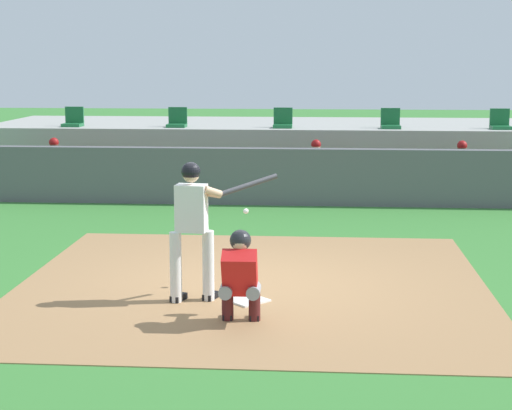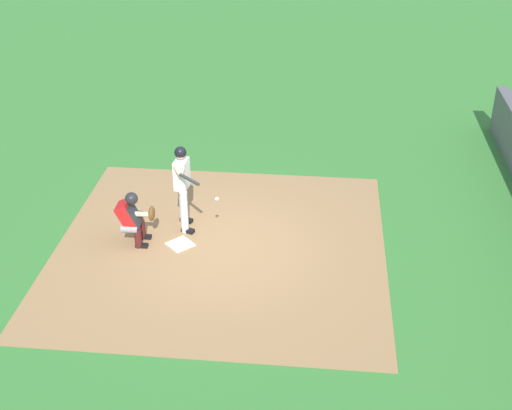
{
  "view_description": "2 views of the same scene",
  "coord_description": "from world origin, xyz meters",
  "px_view_note": "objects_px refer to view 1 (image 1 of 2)",
  "views": [
    {
      "loc": [
        0.9,
        -11.22,
        3.09
      ],
      "look_at": [
        0.0,
        0.7,
        1.0
      ],
      "focal_mm": 59.37,
      "sensor_mm": 36.0,
      "label": 1
    },
    {
      "loc": [
        11.26,
        1.84,
        7.47
      ],
      "look_at": [
        0.0,
        0.7,
        1.0
      ],
      "focal_mm": 48.73,
      "sensor_mm": 36.0,
      "label": 2
    }
  ],
  "objects_px": {
    "dugout_player_0": "(53,166)",
    "stadium_seat_3": "(391,123)",
    "batter_at_plate": "(194,222)",
    "stadium_seat_4": "(500,123)",
    "dugout_player_2": "(462,170)",
    "catcher_crouched": "(240,273)",
    "stadium_seat_1": "(177,121)",
    "stadium_seat_0": "(73,121)",
    "home_plate": "(247,300)",
    "dugout_player_1": "(316,168)",
    "stadium_seat_2": "(283,122)"
  },
  "relations": [
    {
      "from": "dugout_player_0",
      "to": "stadium_seat_3",
      "type": "xyz_separation_m",
      "value": [
        7.7,
        2.03,
        0.86
      ]
    },
    {
      "from": "batter_at_plate",
      "to": "stadium_seat_4",
      "type": "bearing_deg",
      "value": 60.1
    },
    {
      "from": "batter_at_plate",
      "to": "dugout_player_2",
      "type": "xyz_separation_m",
      "value": [
        4.68,
        8.18,
        -0.36
      ]
    },
    {
      "from": "dugout_player_2",
      "to": "catcher_crouched",
      "type": "bearing_deg",
      "value": -113.99
    },
    {
      "from": "dugout_player_0",
      "to": "stadium_seat_1",
      "type": "relative_size",
      "value": 2.71
    },
    {
      "from": "stadium_seat_0",
      "to": "stadium_seat_1",
      "type": "distance_m",
      "value": 2.6
    },
    {
      "from": "home_plate",
      "to": "stadium_seat_1",
      "type": "height_order",
      "value": "stadium_seat_1"
    },
    {
      "from": "batter_at_plate",
      "to": "catcher_crouched",
      "type": "relative_size",
      "value": 0.9
    },
    {
      "from": "home_plate",
      "to": "stadium_seat_3",
      "type": "bearing_deg",
      "value": 75.67
    },
    {
      "from": "batter_at_plate",
      "to": "stadium_seat_0",
      "type": "height_order",
      "value": "stadium_seat_0"
    },
    {
      "from": "catcher_crouched",
      "to": "dugout_player_1",
      "type": "bearing_deg",
      "value": 84.73
    },
    {
      "from": "stadium_seat_0",
      "to": "stadium_seat_3",
      "type": "xyz_separation_m",
      "value": [
        7.8,
        0.0,
        0.0
      ]
    },
    {
      "from": "catcher_crouched",
      "to": "stadium_seat_2",
      "type": "distance_m",
      "value": 11.1
    },
    {
      "from": "stadium_seat_4",
      "to": "batter_at_plate",
      "type": "bearing_deg",
      "value": -119.9
    },
    {
      "from": "stadium_seat_2",
      "to": "stadium_seat_1",
      "type": "bearing_deg",
      "value": 180.0
    },
    {
      "from": "home_plate",
      "to": "stadium_seat_4",
      "type": "distance_m",
      "value": 11.53
    },
    {
      "from": "batter_at_plate",
      "to": "stadium_seat_3",
      "type": "bearing_deg",
      "value": 72.23
    },
    {
      "from": "dugout_player_0",
      "to": "dugout_player_2",
      "type": "distance_m",
      "value": 9.11
    },
    {
      "from": "dugout_player_0",
      "to": "stadium_seat_0",
      "type": "xyz_separation_m",
      "value": [
        -0.1,
        2.03,
        0.86
      ]
    },
    {
      "from": "dugout_player_1",
      "to": "dugout_player_0",
      "type": "bearing_deg",
      "value": 180.0
    },
    {
      "from": "stadium_seat_3",
      "to": "stadium_seat_4",
      "type": "bearing_deg",
      "value": 0.0
    },
    {
      "from": "dugout_player_2",
      "to": "dugout_player_0",
      "type": "bearing_deg",
      "value": 180.0
    },
    {
      "from": "home_plate",
      "to": "dugout_player_1",
      "type": "xyz_separation_m",
      "value": [
        0.82,
        8.14,
        0.65
      ]
    },
    {
      "from": "stadium_seat_1",
      "to": "stadium_seat_2",
      "type": "height_order",
      "value": "same"
    },
    {
      "from": "stadium_seat_0",
      "to": "dugout_player_0",
      "type": "bearing_deg",
      "value": -87.27
    },
    {
      "from": "dugout_player_0",
      "to": "stadium_seat_4",
      "type": "height_order",
      "value": "stadium_seat_4"
    },
    {
      "from": "dugout_player_0",
      "to": "stadium_seat_1",
      "type": "bearing_deg",
      "value": 39.11
    },
    {
      "from": "batter_at_plate",
      "to": "stadium_seat_2",
      "type": "relative_size",
      "value": 3.76
    },
    {
      "from": "dugout_player_1",
      "to": "stadium_seat_1",
      "type": "distance_m",
      "value": 4.07
    },
    {
      "from": "batter_at_plate",
      "to": "catcher_crouched",
      "type": "distance_m",
      "value": 1.16
    },
    {
      "from": "batter_at_plate",
      "to": "dugout_player_2",
      "type": "distance_m",
      "value": 9.43
    },
    {
      "from": "dugout_player_0",
      "to": "dugout_player_1",
      "type": "xyz_separation_m",
      "value": [
        5.92,
        0.0,
        0.0
      ]
    },
    {
      "from": "catcher_crouched",
      "to": "stadium_seat_1",
      "type": "xyz_separation_m",
      "value": [
        -2.59,
        11.06,
        0.93
      ]
    },
    {
      "from": "batter_at_plate",
      "to": "dugout_player_2",
      "type": "height_order",
      "value": "batter_at_plate"
    },
    {
      "from": "dugout_player_1",
      "to": "stadium_seat_4",
      "type": "xyz_separation_m",
      "value": [
        4.38,
        2.03,
        0.86
      ]
    },
    {
      "from": "catcher_crouched",
      "to": "stadium_seat_1",
      "type": "height_order",
      "value": "stadium_seat_1"
    },
    {
      "from": "batter_at_plate",
      "to": "stadium_seat_3",
      "type": "distance_m",
      "value": 10.73
    },
    {
      "from": "dugout_player_2",
      "to": "stadium_seat_0",
      "type": "bearing_deg",
      "value": 167.54
    },
    {
      "from": "stadium_seat_2",
      "to": "dugout_player_1",
      "type": "bearing_deg",
      "value": -68.01
    },
    {
      "from": "stadium_seat_2",
      "to": "dugout_player_2",
      "type": "bearing_deg",
      "value": -26.92
    },
    {
      "from": "stadium_seat_4",
      "to": "stadium_seat_3",
      "type": "bearing_deg",
      "value": 180.0
    },
    {
      "from": "dugout_player_1",
      "to": "home_plate",
      "type": "bearing_deg",
      "value": -95.76
    },
    {
      "from": "stadium_seat_1",
      "to": "stadium_seat_3",
      "type": "relative_size",
      "value": 1.0
    },
    {
      "from": "stadium_seat_1",
      "to": "stadium_seat_4",
      "type": "height_order",
      "value": "same"
    },
    {
      "from": "stadium_seat_2",
      "to": "home_plate",
      "type": "bearing_deg",
      "value": -90.0
    },
    {
      "from": "batter_at_plate",
      "to": "stadium_seat_4",
      "type": "distance_m",
      "value": 11.79
    },
    {
      "from": "dugout_player_1",
      "to": "stadium_seat_2",
      "type": "xyz_separation_m",
      "value": [
        -0.82,
        2.03,
        0.86
      ]
    },
    {
      "from": "catcher_crouched",
      "to": "stadium_seat_3",
      "type": "distance_m",
      "value": 11.41
    },
    {
      "from": "catcher_crouched",
      "to": "stadium_seat_3",
      "type": "bearing_deg",
      "value": 76.72
    },
    {
      "from": "stadium_seat_0",
      "to": "stadium_seat_3",
      "type": "distance_m",
      "value": 7.8
    }
  ]
}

